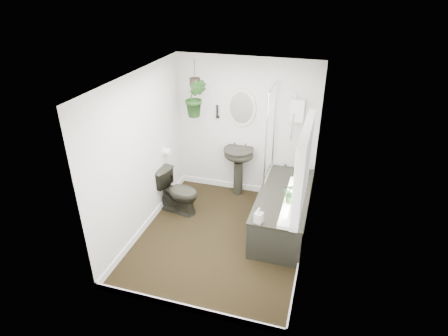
# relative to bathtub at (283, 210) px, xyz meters

# --- Properties ---
(floor) EXTENTS (2.30, 2.80, 0.02)m
(floor) POSITION_rel_bathtub_xyz_m (-0.80, -0.50, -0.30)
(floor) COLOR black
(floor) RESTS_ON ground
(ceiling) EXTENTS (2.30, 2.80, 0.02)m
(ceiling) POSITION_rel_bathtub_xyz_m (-0.80, -0.50, 2.02)
(ceiling) COLOR white
(ceiling) RESTS_ON ground
(wall_back) EXTENTS (2.30, 0.02, 2.30)m
(wall_back) POSITION_rel_bathtub_xyz_m (-0.80, 0.91, 0.86)
(wall_back) COLOR white
(wall_back) RESTS_ON ground
(wall_front) EXTENTS (2.30, 0.02, 2.30)m
(wall_front) POSITION_rel_bathtub_xyz_m (-0.80, -1.91, 0.86)
(wall_front) COLOR white
(wall_front) RESTS_ON ground
(wall_left) EXTENTS (0.02, 2.80, 2.30)m
(wall_left) POSITION_rel_bathtub_xyz_m (-1.96, -0.50, 0.86)
(wall_left) COLOR white
(wall_left) RESTS_ON ground
(wall_right) EXTENTS (0.02, 2.80, 2.30)m
(wall_right) POSITION_rel_bathtub_xyz_m (0.36, -0.50, 0.86)
(wall_right) COLOR white
(wall_right) RESTS_ON ground
(skirting) EXTENTS (2.30, 2.80, 0.10)m
(skirting) POSITION_rel_bathtub_xyz_m (-0.80, -0.50, -0.24)
(skirting) COLOR white
(skirting) RESTS_ON floor
(bathtub) EXTENTS (0.72, 1.72, 0.58)m
(bathtub) POSITION_rel_bathtub_xyz_m (0.00, 0.00, 0.00)
(bathtub) COLOR black
(bathtub) RESTS_ON floor
(bath_screen) EXTENTS (0.04, 0.72, 1.40)m
(bath_screen) POSITION_rel_bathtub_xyz_m (-0.33, 0.49, 0.99)
(bath_screen) COLOR silver
(bath_screen) RESTS_ON bathtub
(shower_box) EXTENTS (0.20, 0.10, 0.35)m
(shower_box) POSITION_rel_bathtub_xyz_m (0.00, 0.84, 1.26)
(shower_box) COLOR white
(shower_box) RESTS_ON wall_back
(oval_mirror) EXTENTS (0.46, 0.03, 0.62)m
(oval_mirror) POSITION_rel_bathtub_xyz_m (-0.87, 0.87, 1.21)
(oval_mirror) COLOR beige
(oval_mirror) RESTS_ON wall_back
(wall_sconce) EXTENTS (0.04, 0.04, 0.22)m
(wall_sconce) POSITION_rel_bathtub_xyz_m (-1.27, 0.86, 1.11)
(wall_sconce) COLOR black
(wall_sconce) RESTS_ON wall_back
(toilet_roll_holder) EXTENTS (0.11, 0.11, 0.11)m
(toilet_roll_holder) POSITION_rel_bathtub_xyz_m (-1.90, 0.20, 0.61)
(toilet_roll_holder) COLOR white
(toilet_roll_holder) RESTS_ON wall_left
(window_recess) EXTENTS (0.08, 1.00, 0.90)m
(window_recess) POSITION_rel_bathtub_xyz_m (0.29, -1.20, 1.36)
(window_recess) COLOR white
(window_recess) RESTS_ON wall_right
(window_sill) EXTENTS (0.18, 1.00, 0.04)m
(window_sill) POSITION_rel_bathtub_xyz_m (0.22, -1.20, 0.94)
(window_sill) COLOR white
(window_sill) RESTS_ON wall_right
(window_blinds) EXTENTS (0.01, 0.86, 0.76)m
(window_blinds) POSITION_rel_bathtub_xyz_m (0.24, -1.20, 1.36)
(window_blinds) COLOR white
(window_blinds) RESTS_ON wall_right
(toilet) EXTENTS (0.75, 0.52, 0.70)m
(toilet) POSITION_rel_bathtub_xyz_m (-1.65, -0.03, 0.06)
(toilet) COLOR black
(toilet) RESTS_ON floor
(pedestal_sink) EXTENTS (0.54, 0.47, 0.85)m
(pedestal_sink) POSITION_rel_bathtub_xyz_m (-0.87, 0.74, 0.13)
(pedestal_sink) COLOR black
(pedestal_sink) RESTS_ON floor
(sill_plant) EXTENTS (0.21, 0.18, 0.21)m
(sill_plant) POSITION_rel_bathtub_xyz_m (0.21, -1.26, 1.07)
(sill_plant) COLOR black
(sill_plant) RESTS_ON window_sill
(hanging_plant) EXTENTS (0.37, 0.32, 0.60)m
(hanging_plant) POSITION_rel_bathtub_xyz_m (-1.50, 0.50, 1.43)
(hanging_plant) COLOR black
(hanging_plant) RESTS_ON ceiling
(soap_bottle) EXTENTS (0.12, 0.12, 0.21)m
(soap_bottle) POSITION_rel_bathtub_xyz_m (-0.21, -0.79, 0.40)
(soap_bottle) COLOR black
(soap_bottle) RESTS_ON bathtub
(hanging_pot) EXTENTS (0.16, 0.16, 0.12)m
(hanging_pot) POSITION_rel_bathtub_xyz_m (-1.50, 0.50, 1.66)
(hanging_pot) COLOR black
(hanging_pot) RESTS_ON ceiling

